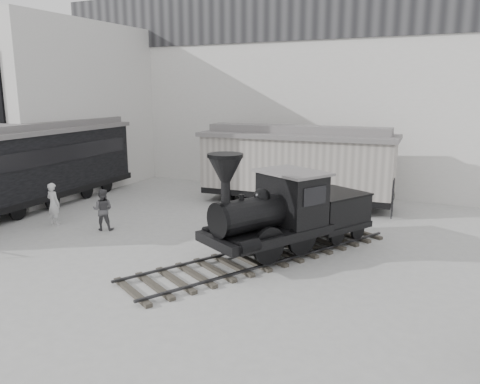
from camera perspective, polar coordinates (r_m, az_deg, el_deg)
The scene contains 8 objects.
ground at distance 13.63m, azimuth -6.19°, elevation -11.49°, with size 90.00×90.00×0.00m, color #9E9E9B.
north_wall at distance 26.40m, azimuth 11.13°, elevation 12.28°, with size 34.00×2.51×11.00m.
west_pavilion at distance 29.47m, azimuth -20.70°, elevation 9.65°, with size 7.00×12.11×9.00m.
locomotive at distance 15.87m, azimuth 5.34°, elevation -3.00°, with size 6.68×9.84×3.54m.
boxcar at distance 22.69m, azimuth 6.90°, elevation 3.45°, with size 9.51×3.47×3.83m.
passenger_coach at distance 23.72m, azimuth -24.98°, elevation 2.87°, with size 3.77×14.03×3.72m.
visitor_a at distance 20.73m, azimuth -21.79°, elevation -1.37°, with size 0.65×0.42×1.77m, color silver.
visitor_b at distance 19.35m, azimuth -16.39°, elevation -2.08°, with size 0.81×0.63×1.67m, color #4D4C50.
Camera 1 is at (6.61, -10.57, 5.50)m, focal length 35.00 mm.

